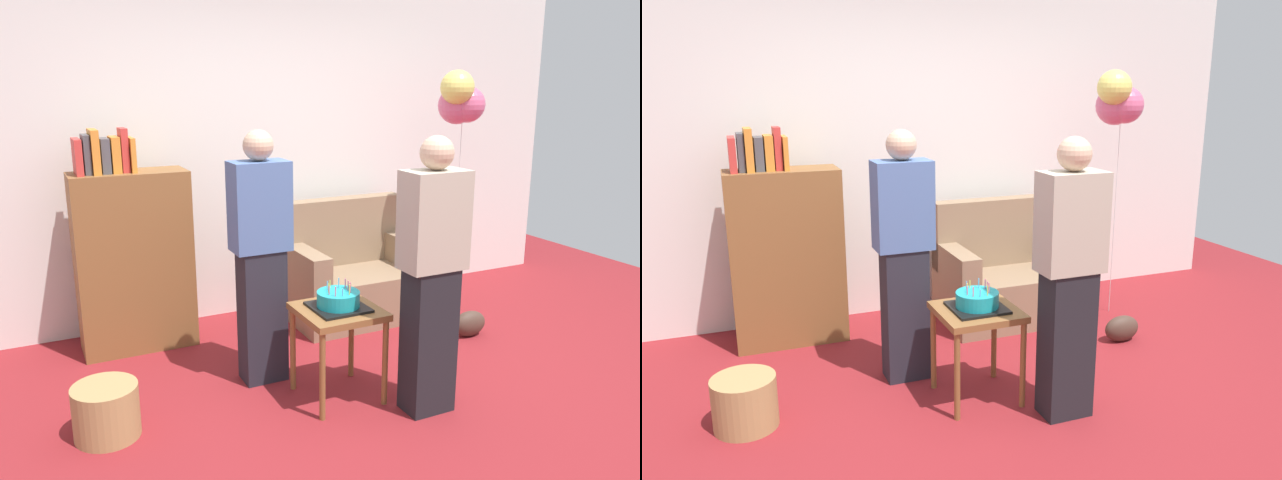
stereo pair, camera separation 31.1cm
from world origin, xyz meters
TOP-DOWN VIEW (x-y plane):
  - ground_plane at (0.00, 0.00)m, footprint 8.00×8.00m
  - wall_back at (0.00, 2.05)m, footprint 6.00×0.10m
  - couch at (0.62, 1.50)m, footprint 1.10×0.70m
  - bookshelf at (-1.11, 1.64)m, footprint 0.80×0.36m
  - side_table at (-0.14, 0.31)m, footprint 0.48×0.48m
  - birthday_cake at (-0.14, 0.31)m, footprint 0.32×0.32m
  - person_blowing_candles at (-0.47, 0.75)m, footprint 0.36×0.22m
  - person_holding_cake at (0.26, -0.06)m, footprint 0.36×0.22m
  - wicker_basket at (-1.50, 0.47)m, footprint 0.36×0.36m
  - handbag at (1.21, 0.71)m, footprint 0.28×0.14m
  - balloon_bunch at (1.43, 1.24)m, footprint 0.41×0.38m

SIDE VIEW (x-z plane):
  - ground_plane at x=0.00m, z-range 0.00..0.00m
  - handbag at x=1.21m, z-range 0.00..0.20m
  - wicker_basket at x=-1.50m, z-range 0.00..0.30m
  - couch at x=0.62m, z-range -0.14..0.82m
  - side_table at x=-0.14m, z-range 0.20..0.78m
  - birthday_cake at x=-0.14m, z-range 0.55..0.72m
  - bookshelf at x=-1.11m, z-range -0.11..1.49m
  - person_blowing_candles at x=-0.47m, z-range 0.02..1.65m
  - person_holding_cake at x=0.26m, z-range 0.02..1.65m
  - wall_back at x=0.00m, z-range 0.00..2.70m
  - balloon_bunch at x=1.43m, z-range 0.76..2.76m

